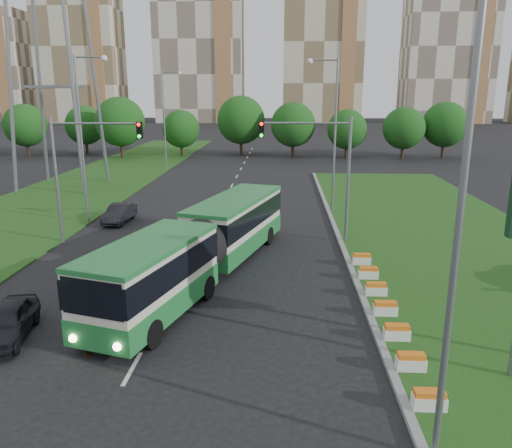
# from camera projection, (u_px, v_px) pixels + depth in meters

# --- Properties ---
(ground) EXTENTS (360.00, 360.00, 0.00)m
(ground) POSITION_uv_depth(u_px,v_px,m) (233.00, 301.00, 23.18)
(ground) COLOR black
(ground) RESTS_ON ground
(grass_median) EXTENTS (14.00, 60.00, 0.15)m
(grass_median) POSITION_uv_depth(u_px,v_px,m) (459.00, 252.00, 30.26)
(grass_median) COLOR #204C15
(grass_median) RESTS_ON ground
(median_kerb) EXTENTS (0.30, 60.00, 0.18)m
(median_kerb) POSITION_uv_depth(u_px,v_px,m) (344.00, 250.00, 30.59)
(median_kerb) COLOR gray
(median_kerb) RESTS_ON ground
(left_verge) EXTENTS (12.00, 110.00, 0.10)m
(left_verge) POSITION_uv_depth(u_px,v_px,m) (72.00, 193.00, 48.20)
(left_verge) COLOR #204C15
(left_verge) RESTS_ON ground
(lane_markings) EXTENTS (0.20, 100.00, 0.01)m
(lane_markings) POSITION_uv_depth(u_px,v_px,m) (220.00, 206.00, 42.65)
(lane_markings) COLOR silver
(lane_markings) RESTS_ON ground
(flower_planters) EXTENTS (1.10, 13.70, 0.60)m
(flower_planters) POSITION_uv_depth(u_px,v_px,m) (385.00, 308.00, 21.39)
(flower_planters) COLOR white
(flower_planters) RESTS_ON grass_median
(traffic_mast_median) EXTENTS (5.76, 0.32, 8.00)m
(traffic_mast_median) POSITION_uv_depth(u_px,v_px,m) (323.00, 160.00, 31.25)
(traffic_mast_median) COLOR gray
(traffic_mast_median) RESTS_ON ground
(traffic_mast_left) EXTENTS (5.76, 0.32, 8.00)m
(traffic_mast_left) POSITION_uv_depth(u_px,v_px,m) (80.00, 160.00, 31.03)
(traffic_mast_left) COLOR gray
(traffic_mast_left) RESTS_ON ground
(street_lamps) EXTENTS (36.00, 60.00, 12.00)m
(street_lamps) POSITION_uv_depth(u_px,v_px,m) (200.00, 149.00, 31.47)
(street_lamps) COLOR gray
(street_lamps) RESTS_ON ground
(tree_line) EXTENTS (120.00, 8.00, 9.00)m
(tree_line) POSITION_uv_depth(u_px,v_px,m) (334.00, 127.00, 74.68)
(tree_line) COLOR #154E14
(tree_line) RESTS_ON ground
(apartment_tower_west) EXTENTS (26.00, 15.00, 48.00)m
(apartment_tower_west) POSITION_uv_depth(u_px,v_px,m) (80.00, 48.00, 165.18)
(apartment_tower_west) COLOR beige
(apartment_tower_west) RESTS_ON ground
(apartment_tower_cwest) EXTENTS (28.00, 15.00, 52.00)m
(apartment_tower_cwest) POSITION_uv_depth(u_px,v_px,m) (200.00, 41.00, 162.71)
(apartment_tower_cwest) COLOR beige
(apartment_tower_cwest) RESTS_ON ground
(apartment_tower_ceast) EXTENTS (25.00, 15.00, 50.00)m
(apartment_tower_ceast) POSITION_uv_depth(u_px,v_px,m) (323.00, 43.00, 161.01)
(apartment_tower_ceast) COLOR beige
(apartment_tower_ceast) RESTS_ON ground
(apartment_tower_east) EXTENTS (27.00, 15.00, 47.00)m
(apartment_tower_east) POSITION_uv_depth(u_px,v_px,m) (448.00, 48.00, 159.43)
(apartment_tower_east) COLOR beige
(apartment_tower_east) RESTS_ON ground
(articulated_bus) EXTENTS (2.83, 18.15, 2.99)m
(articulated_bus) POSITION_uv_depth(u_px,v_px,m) (200.00, 244.00, 25.75)
(articulated_bus) COLOR beige
(articulated_bus) RESTS_ON ground
(car_left_near) EXTENTS (2.46, 4.49, 1.45)m
(car_left_near) POSITION_uv_depth(u_px,v_px,m) (6.00, 322.00, 19.51)
(car_left_near) COLOR black
(car_left_near) RESTS_ON ground
(car_left_far) EXTENTS (1.62, 4.15, 1.35)m
(car_left_far) POSITION_uv_depth(u_px,v_px,m) (119.00, 213.00, 37.33)
(car_left_far) COLOR black
(car_left_far) RESTS_ON ground
(pedestrian) EXTENTS (0.64, 0.77, 1.79)m
(pedestrian) POSITION_uv_depth(u_px,v_px,m) (86.00, 332.00, 18.29)
(pedestrian) COLOR gray
(pedestrian) RESTS_ON ground
(shopping_trolley) EXTENTS (0.34, 0.36, 0.58)m
(shopping_trolley) POSITION_uv_depth(u_px,v_px,m) (104.00, 344.00, 18.65)
(shopping_trolley) COLOR orange
(shopping_trolley) RESTS_ON ground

